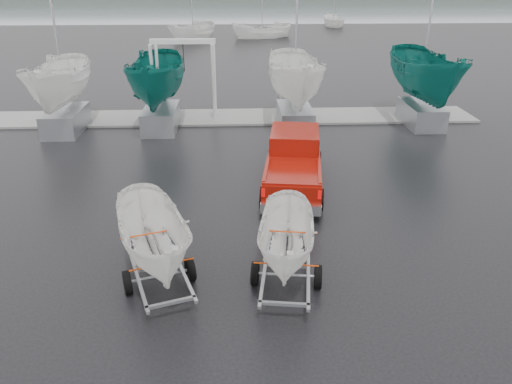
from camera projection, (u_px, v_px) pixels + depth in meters
name	position (u px, v px, depth m)	size (l,w,h in m)	color
ground_plane	(163.00, 240.00, 14.88)	(120.00, 120.00, 0.00)	black
lake	(221.00, 4.00, 105.80)	(300.00, 300.00, 0.00)	gray
dock	(193.00, 118.00, 26.68)	(30.00, 3.00, 0.12)	gray
pickup_truck	(294.00, 159.00, 18.30)	(2.71, 5.88, 1.88)	maroon
trailer_hitched	(289.00, 200.00, 12.02)	(1.85, 3.73, 4.26)	#999CA2
trailer_parked	(150.00, 191.00, 11.86)	(2.26, 3.79, 4.77)	#999CA2
boat_hoist	(184.00, 68.00, 25.58)	(3.30, 2.18, 4.12)	silver
keelboat_0	(55.00, 52.00, 23.05)	(2.41, 3.20, 10.58)	#999CA2
keelboat_1	(155.00, 45.00, 23.32)	(2.56, 3.20, 7.91)	#999CA2
keelboat_2	(297.00, 44.00, 23.40)	(2.58, 3.20, 10.75)	#999CA2
keelboat_3	(431.00, 38.00, 23.86)	(2.70, 3.20, 10.88)	#999CA2
moored_boat_1	(193.00, 40.00, 54.69)	(4.15, 4.18, 12.07)	white
moored_boat_2	(262.00, 38.00, 56.41)	(3.36, 3.31, 11.55)	white
moored_boat_3	(333.00, 26.00, 67.04)	(2.42, 2.48, 11.02)	white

